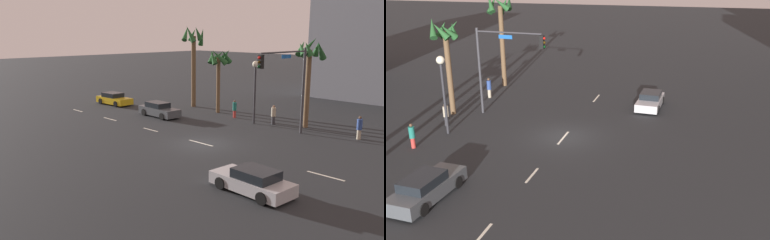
{
  "view_description": "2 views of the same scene",
  "coord_description": "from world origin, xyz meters",
  "views": [
    {
      "loc": [
        20.19,
        -20.76,
        7.9
      ],
      "look_at": [
        -0.94,
        -0.22,
        1.65
      ],
      "focal_mm": 38.84,
      "sensor_mm": 36.0,
      "label": 1
    },
    {
      "loc": [
        -26.07,
        -8.29,
        10.94
      ],
      "look_at": [
        -0.19,
        -1.03,
        1.38
      ],
      "focal_mm": 40.03,
      "sensor_mm": 36.0,
      "label": 2
    }
  ],
  "objects": [
    {
      "name": "pedestrian_2",
      "position": [
        -0.23,
        8.98,
        0.88
      ],
      "size": [
        0.56,
        0.56,
        1.69
      ],
      "color": "#333338",
      "rests_on": "ground_plane"
    },
    {
      "name": "palm_tree_1",
      "position": [
        2.32,
        10.04,
        5.62
      ],
      "size": [
        2.58,
        2.54,
        7.6
      ],
      "color": "brown",
      "rests_on": "ground_plane"
    },
    {
      "name": "palm_tree_0",
      "position": [
        11.46,
        9.82,
        6.36
      ],
      "size": [
        2.63,
        2.78,
        8.81
      ],
      "color": "brown",
      "rests_on": "ground_plane"
    },
    {
      "name": "car_1",
      "position": [
        8.22,
        -4.9,
        0.6
      ],
      "size": [
        4.42,
        2.07,
        1.27
      ],
      "color": "#B7B7BC",
      "rests_on": "ground_plane"
    },
    {
      "name": "lane_stripe_3",
      "position": [
        -0.25,
        0.0,
        0.01
      ],
      "size": [
        2.39,
        0.14,
        0.01
      ],
      "primitive_type": "cube",
      "color": "silver",
      "rests_on": "ground_plane"
    },
    {
      "name": "streetlamp",
      "position": [
        -1.61,
        8.04,
        3.9
      ],
      "size": [
        0.56,
        0.56,
        5.49
      ],
      "color": "#2D2D33",
      "rests_on": "ground_plane"
    },
    {
      "name": "traffic_signal",
      "position": [
        3.12,
        6.01,
        4.57
      ],
      "size": [
        0.5,
        5.66,
        6.73
      ],
      "color": "#38383D",
      "rests_on": "ground_plane"
    },
    {
      "name": "pedestrian_1",
      "position": [
        -4.47,
        8.79,
        0.86
      ],
      "size": [
        0.52,
        0.52,
        1.65
      ],
      "color": "#BF3833",
      "rests_on": "ground_plane"
    },
    {
      "name": "ground_plane",
      "position": [
        0.0,
        0.0,
        0.0
      ],
      "size": [
        220.0,
        220.0,
        0.0
      ],
      "primitive_type": "plane",
      "color": "#232628"
    },
    {
      "name": "pedestrian_0",
      "position": [
        7.26,
        9.29,
        0.92
      ],
      "size": [
        0.55,
        0.55,
        1.77
      ],
      "color": "#B2A58C",
      "rests_on": "ground_plane"
    },
    {
      "name": "lane_stripe_4",
      "position": [
        9.57,
        0.0,
        0.01
      ],
      "size": [
        2.29,
        0.14,
        0.01
      ],
      "primitive_type": "cube",
      "color": "silver",
      "rests_on": "ground_plane"
    },
    {
      "name": "lane_stripe_2",
      "position": [
        -6.06,
        0.0,
        0.01
      ],
      "size": [
        1.85,
        0.14,
        0.01
      ],
      "primitive_type": "cube",
      "color": "silver",
      "rests_on": "ground_plane"
    },
    {
      "name": "car_0",
      "position": [
        -9.89,
        4.09,
        0.63
      ],
      "size": [
        4.66,
        1.94,
        1.36
      ],
      "color": "#474C51",
      "rests_on": "ground_plane"
    },
    {
      "name": "lane_stripe_1",
      "position": [
        -12.07,
        0.0,
        0.01
      ],
      "size": [
        2.03,
        0.14,
        0.01
      ],
      "primitive_type": "cube",
      "color": "silver",
      "rests_on": "ground_plane"
    }
  ]
}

